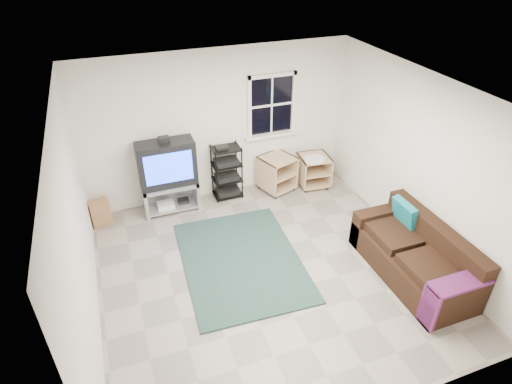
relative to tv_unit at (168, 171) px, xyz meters
name	(u,v)px	position (x,y,z in m)	size (l,w,h in m)	color
room	(272,109)	(1.93, 0.22, 0.73)	(4.60, 4.62, 4.60)	gray
tv_unit	(168,171)	(0.00, 0.00, 0.00)	(0.93, 0.46, 1.36)	#97989F
av_rack	(227,175)	(1.03, 0.05, -0.31)	(0.50, 0.36, 1.00)	black
side_table_left	(275,172)	(1.93, 0.00, -0.40)	(0.70, 0.70, 0.66)	tan
side_table_right	(313,168)	(2.65, -0.11, -0.40)	(0.59, 0.59, 0.62)	tan
sofa	(415,257)	(2.87, -2.81, -0.44)	(0.84, 1.90, 0.87)	black
shag_rug	(241,260)	(0.69, -1.71, -0.74)	(1.66, 2.28, 0.03)	#2E2114
paper_bag	(100,213)	(-1.17, -0.05, -0.53)	(0.31, 0.20, 0.45)	#8C5D3E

